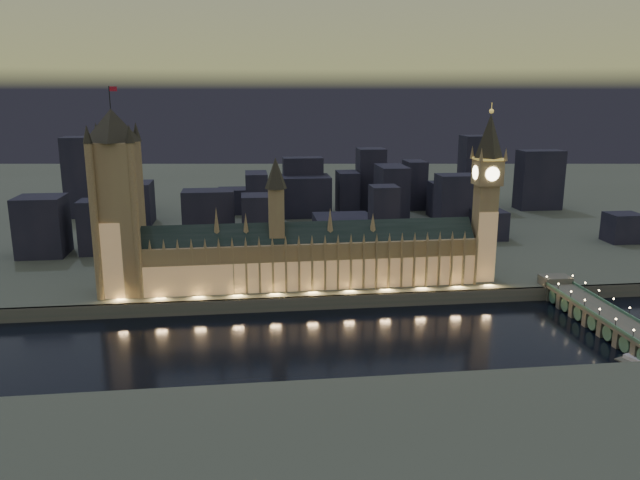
{
  "coord_description": "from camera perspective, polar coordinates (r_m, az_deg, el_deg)",
  "views": [
    {
      "loc": [
        -38.41,
        -298.3,
        124.13
      ],
      "look_at": [
        5.0,
        55.0,
        38.0
      ],
      "focal_mm": 35.0,
      "sensor_mm": 36.0,
      "label": 1
    }
  ],
  "objects": [
    {
      "name": "ground_plane",
      "position": [
        325.37,
        0.31,
        -8.82
      ],
      "size": [
        2000.0,
        2000.0,
        0.0
      ],
      "primitive_type": "plane",
      "color": "black",
      "rests_on": "ground"
    },
    {
      "name": "north_bank",
      "position": [
        827.96,
        -4.29,
        5.22
      ],
      "size": [
        2000.0,
        960.0,
        8.0
      ],
      "primitive_type": "cube",
      "color": "#434C3E",
      "rests_on": "ground"
    },
    {
      "name": "victoria_tower",
      "position": [
        371.76,
        -18.06,
        4.01
      ],
      "size": [
        31.68,
        31.68,
        117.95
      ],
      "color": "#8E6B4C",
      "rests_on": "north_bank"
    },
    {
      "name": "city_backdrop",
      "position": [
        558.16,
        0.41,
        3.96
      ],
      "size": [
        475.63,
        215.63,
        73.93
      ],
      "color": "black",
      "rests_on": "north_bank"
    },
    {
      "name": "embankment_wall",
      "position": [
        361.98,
        -0.52,
        -5.78
      ],
      "size": [
        2000.0,
        2.5,
        8.0
      ],
      "primitive_type": "cube",
      "color": "#455149",
      "rests_on": "ground"
    },
    {
      "name": "palace_of_westminster",
      "position": [
        374.95,
        -1.03,
        -1.51
      ],
      "size": [
        202.0,
        23.03,
        78.0
      ],
      "color": "#8E6B4C",
      "rests_on": "north_bank"
    },
    {
      "name": "westminster_bridge",
      "position": [
        368.51,
        24.09,
        -6.33
      ],
      "size": [
        17.43,
        113.0,
        15.9
      ],
      "color": "#455149",
      "rests_on": "ground"
    },
    {
      "name": "elizabeth_tower",
      "position": [
        392.78,
        15.02,
        5.01
      ],
      "size": [
        18.0,
        18.0,
        108.67
      ],
      "color": "#8E6B4C",
      "rests_on": "north_bank"
    }
  ]
}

